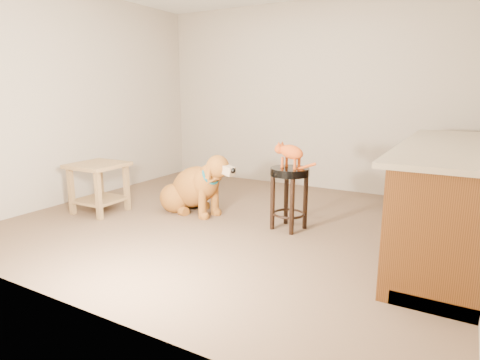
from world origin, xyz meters
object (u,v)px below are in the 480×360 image
Objects in this scene: padded_stool at (289,186)px; golden_retriever at (194,188)px; wood_stool at (441,181)px; tabby_kitten at (289,153)px; side_table at (99,180)px.

padded_stool is 1.18m from golden_retriever.
tabby_kitten is (-1.29, -1.48, 0.43)m from wood_stool.
padded_stool is at bearing -130.78° from wood_stool.
side_table is 2.22m from tabby_kitten.
tabby_kitten is at bearing 162.20° from padded_stool.
padded_stool is 1.96m from wood_stool.
wood_stool is (1.28, 1.48, -0.10)m from padded_stool.
padded_stool is 0.34m from tabby_kitten.
golden_retriever is at bearing -179.61° from padded_stool.
golden_retriever is (-2.45, -1.49, -0.07)m from wood_stool.
golden_retriever is 2.58× the size of tabby_kitten.
padded_stool is 2.19m from side_table.
side_table is 0.49× the size of golden_retriever.
wood_stool is 2.01m from tabby_kitten.
side_table is (-3.40, -2.02, 0.03)m from wood_stool.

